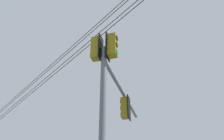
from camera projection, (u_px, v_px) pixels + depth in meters
signal_mast_assembly at (111, 100)px, 7.95m from camera, size 4.21×4.18×7.54m
overhead_wire_span at (88, 39)px, 9.44m from camera, size 22.64×5.29×1.42m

